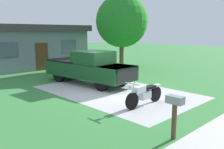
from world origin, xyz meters
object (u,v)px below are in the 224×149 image
object	(u,v)px
shade_tree	(122,21)
pickup_truck	(88,67)
motorcycle	(144,94)
mailbox	(175,106)
neighbor_house	(27,46)

from	to	relation	value
shade_tree	pickup_truck	bearing A→B (deg)	-153.50
motorcycle	mailbox	size ratio (longest dim) A/B	1.75
mailbox	motorcycle	bearing A→B (deg)	53.32
pickup_truck	mailbox	distance (m)	8.04
shade_tree	neighbor_house	size ratio (longest dim) A/B	0.61
pickup_truck	shade_tree	world-z (taller)	shade_tree
pickup_truck	mailbox	bearing A→B (deg)	-111.27
shade_tree	neighbor_house	distance (m)	8.22
mailbox	neighbor_house	bearing A→B (deg)	78.36
motorcycle	mailbox	distance (m)	3.23
mailbox	neighbor_house	distance (m)	16.61
mailbox	shade_tree	xyz separation A→B (m)	(8.79, 10.42, 2.80)
pickup_truck	shade_tree	bearing A→B (deg)	26.50
motorcycle	pickup_truck	bearing A→B (deg)	78.43
motorcycle	pickup_truck	xyz separation A→B (m)	(1.01, 4.93, 0.48)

